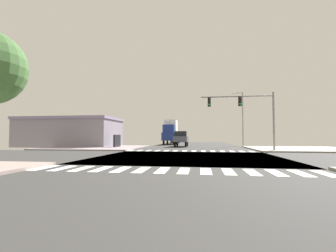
{
  "coord_description": "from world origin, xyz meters",
  "views": [
    {
      "loc": [
        1.05,
        -18.06,
        1.58
      ],
      "look_at": [
        -1.91,
        2.63,
        2.51
      ],
      "focal_mm": 24.91,
      "sensor_mm": 36.0,
      "label": 1
    }
  ],
  "objects_px": {
    "traffic_signal_mast": "(244,107)",
    "bank_building": "(71,132)",
    "street_lamp": "(241,114)",
    "suv_queued_3": "(175,137)",
    "pickup_leading_2": "(181,138)",
    "box_truck_trailing_1": "(171,131)"
  },
  "relations": [
    {
      "from": "suv_queued_3",
      "to": "box_truck_trailing_1",
      "type": "distance_m",
      "value": 8.49
    },
    {
      "from": "street_lamp",
      "to": "bank_building",
      "type": "xyz_separation_m",
      "value": [
        -26.6,
        -6.21,
        -3.03
      ]
    },
    {
      "from": "traffic_signal_mast",
      "to": "bank_building",
      "type": "bearing_deg",
      "value": 162.58
    },
    {
      "from": "bank_building",
      "to": "suv_queued_3",
      "type": "bearing_deg",
      "value": 56.07
    },
    {
      "from": "suv_queued_3",
      "to": "box_truck_trailing_1",
      "type": "relative_size",
      "value": 0.64
    },
    {
      "from": "traffic_signal_mast",
      "to": "bank_building",
      "type": "xyz_separation_m",
      "value": [
        -24.56,
        7.71,
        -2.47
      ]
    },
    {
      "from": "box_truck_trailing_1",
      "to": "pickup_leading_2",
      "type": "bearing_deg",
      "value": 106.37
    },
    {
      "from": "traffic_signal_mast",
      "to": "box_truck_trailing_1",
      "type": "relative_size",
      "value": 1.07
    },
    {
      "from": "suv_queued_3",
      "to": "traffic_signal_mast",
      "type": "bearing_deg",
      "value": 110.4
    },
    {
      "from": "pickup_leading_2",
      "to": "box_truck_trailing_1",
      "type": "xyz_separation_m",
      "value": [
        -3.0,
        10.21,
        1.27
      ]
    },
    {
      "from": "street_lamp",
      "to": "suv_queued_3",
      "type": "relative_size",
      "value": 1.93
    },
    {
      "from": "street_lamp",
      "to": "box_truck_trailing_1",
      "type": "distance_m",
      "value": 14.3
    },
    {
      "from": "bank_building",
      "to": "suv_queued_3",
      "type": "distance_m",
      "value": 25.05
    },
    {
      "from": "traffic_signal_mast",
      "to": "suv_queued_3",
      "type": "bearing_deg",
      "value": 110.4
    },
    {
      "from": "traffic_signal_mast",
      "to": "street_lamp",
      "type": "height_order",
      "value": "street_lamp"
    },
    {
      "from": "street_lamp",
      "to": "box_truck_trailing_1",
      "type": "height_order",
      "value": "street_lamp"
    },
    {
      "from": "traffic_signal_mast",
      "to": "street_lamp",
      "type": "relative_size",
      "value": 0.87
    },
    {
      "from": "pickup_leading_2",
      "to": "box_truck_trailing_1",
      "type": "distance_m",
      "value": 10.72
    },
    {
      "from": "bank_building",
      "to": "suv_queued_3",
      "type": "relative_size",
      "value": 3.47
    },
    {
      "from": "bank_building",
      "to": "box_truck_trailing_1",
      "type": "bearing_deg",
      "value": 41.5
    },
    {
      "from": "street_lamp",
      "to": "suv_queued_3",
      "type": "bearing_deg",
      "value": 130.91
    },
    {
      "from": "traffic_signal_mast",
      "to": "pickup_leading_2",
      "type": "xyz_separation_m",
      "value": [
        -7.59,
        9.86,
        -3.4
      ]
    }
  ]
}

